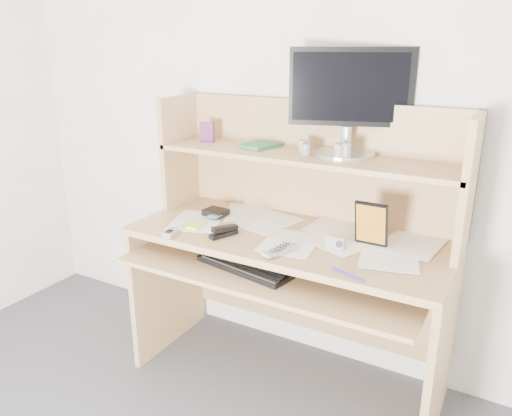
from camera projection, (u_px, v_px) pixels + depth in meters
The scene contains 19 objects.
back_wall at pixel (321, 111), 2.28m from camera, with size 3.60×0.04×2.50m, color white.
desk at pixel (295, 241), 2.26m from camera, with size 1.40×0.70×1.30m.
paper_clutter at pixel (288, 234), 2.17m from camera, with size 1.32×0.54×0.01m, color white.
keyboard at pixel (246, 265), 2.08m from camera, with size 0.45×0.23×0.03m.
tv_remote at pixel (280, 250), 1.98m from camera, with size 0.05×0.16×0.02m, color gray.
flip_phone at pixel (171, 232), 2.16m from camera, with size 0.05×0.09×0.02m, color silver.
stapler at pixel (224, 231), 2.15m from camera, with size 0.04×0.13×0.04m, color black.
wallet at pixel (216, 212), 2.41m from camera, with size 0.11×0.09×0.03m, color black.
sticky_note_pad at pixel (194, 225), 2.27m from camera, with size 0.08×0.08×0.01m, color #F4FF43.
digital_camera at pixel (336, 242), 2.02m from camera, with size 0.08×0.03×0.05m, color #BABABC.
game_case at pixel (371, 224), 2.02m from camera, with size 0.13×0.01×0.19m, color black.
blue_pen at pixel (348, 274), 1.79m from camera, with size 0.01×0.01×0.15m, color #171EB0.
card_box at pixel (207, 132), 2.44m from camera, with size 0.07×0.02×0.10m, color maroon.
shelf_book at pixel (260, 145), 2.33m from camera, with size 0.13×0.18×0.02m, color #2E7445.
chip_stack_a at pixel (303, 146), 2.21m from camera, with size 0.04×0.04×0.06m, color black.
chip_stack_b at pixel (339, 152), 2.07m from camera, with size 0.04×0.04×0.07m, color white.
chip_stack_c at pixel (306, 150), 2.15m from camera, with size 0.04×0.04×0.05m, color black.
chip_stack_d at pixel (346, 152), 2.06m from camera, with size 0.04×0.04×0.07m, color silver.
monitor at pixel (350, 99), 2.11m from camera, with size 0.50×0.26×0.45m.
Camera 1 is at (0.88, -0.35, 1.55)m, focal length 35.00 mm.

